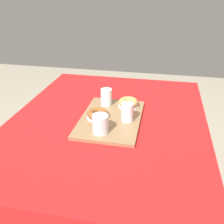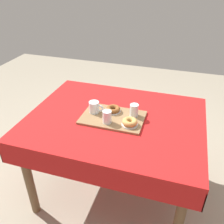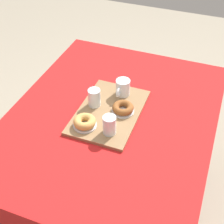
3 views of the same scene
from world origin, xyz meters
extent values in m
plane|color=gray|center=(0.00, 0.00, 0.00)|extent=(6.00, 6.00, 0.00)
cube|color=red|center=(0.00, 0.00, 0.73)|extent=(1.25, 0.98, 0.03)
cube|color=red|center=(0.00, -0.49, 0.64)|extent=(1.25, 0.01, 0.14)
cube|color=red|center=(0.00, 0.49, 0.64)|extent=(1.25, 0.01, 0.14)
cube|color=red|center=(0.62, 0.00, 0.64)|extent=(0.01, 0.98, 0.14)
cylinder|color=brown|center=(0.53, -0.40, 0.36)|extent=(0.06, 0.06, 0.71)
cylinder|color=brown|center=(0.53, 0.40, 0.36)|extent=(0.06, 0.06, 0.71)
cube|color=olive|center=(-0.01, -0.02, 0.75)|extent=(0.44, 0.29, 0.02)
cylinder|color=white|center=(-0.16, 0.00, 0.80)|extent=(0.07, 0.07, 0.08)
cylinder|color=#5B230A|center=(-0.16, 0.00, 0.79)|extent=(0.06, 0.06, 0.06)
torus|color=white|center=(-0.11, -0.01, 0.80)|extent=(0.05, 0.01, 0.05)
cylinder|color=white|center=(0.13, 0.04, 0.80)|extent=(0.06, 0.06, 0.09)
cylinder|color=silver|center=(0.13, 0.04, 0.78)|extent=(0.05, 0.05, 0.04)
cylinder|color=white|center=(-0.03, -0.10, 0.80)|extent=(0.06, 0.06, 0.09)
cylinder|color=silver|center=(-0.03, -0.10, 0.79)|extent=(0.05, 0.05, 0.05)
cylinder|color=silver|center=(0.13, -0.08, 0.76)|extent=(0.11, 0.11, 0.01)
torus|color=tan|center=(0.13, -0.08, 0.78)|extent=(0.10, 0.10, 0.04)
cylinder|color=silver|center=(-0.03, 0.05, 0.76)|extent=(0.11, 0.11, 0.01)
torus|color=brown|center=(-0.03, 0.05, 0.78)|extent=(0.10, 0.10, 0.03)
camera|label=1|loc=(-1.13, -0.25, 1.37)|focal=41.34mm
camera|label=2|loc=(0.41, -1.39, 1.68)|focal=38.51mm
camera|label=3|loc=(1.10, 0.42, 1.79)|focal=51.97mm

